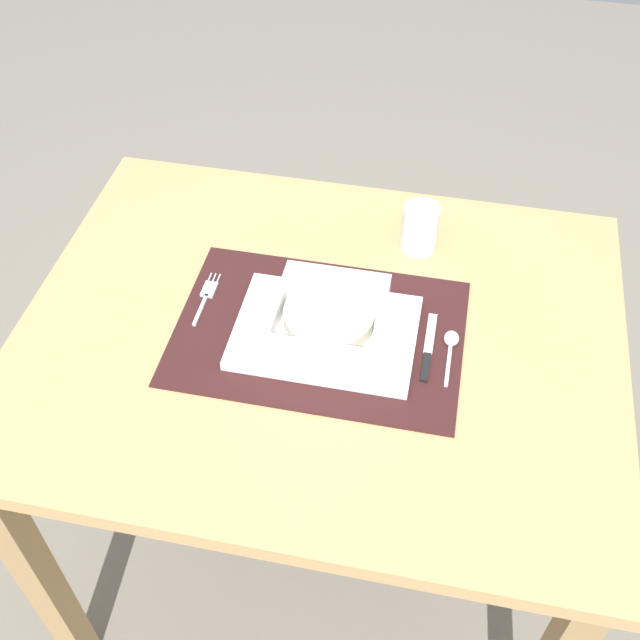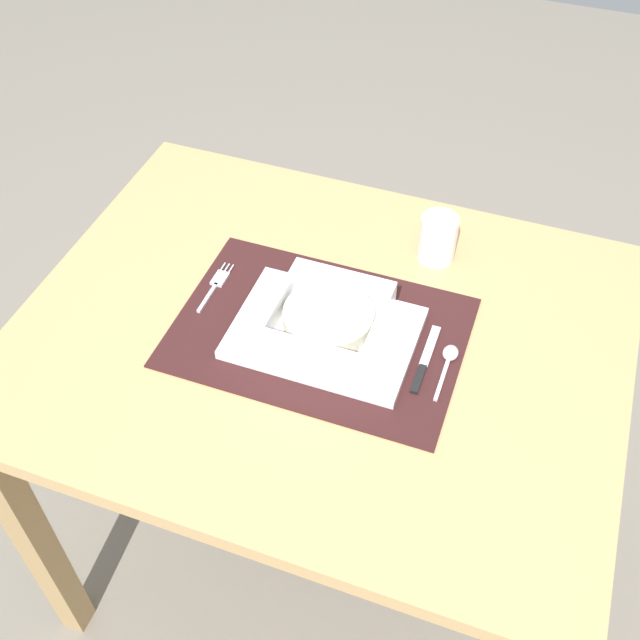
# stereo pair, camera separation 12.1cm
# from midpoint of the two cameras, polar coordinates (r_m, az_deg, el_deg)

# --- Properties ---
(ground_plane) EXTENTS (6.00, 6.00, 0.00)m
(ground_plane) POSITION_cam_midpoint_polar(r_m,az_deg,el_deg) (1.86, -1.95, -16.44)
(ground_plane) COLOR gray
(dining_table) EXTENTS (0.97, 0.77, 0.74)m
(dining_table) POSITION_cam_midpoint_polar(r_m,az_deg,el_deg) (1.32, -2.64, -3.97)
(dining_table) COLOR tan
(dining_table) RESTS_ON ground
(placemat) EXTENTS (0.46, 0.32, 0.00)m
(placemat) POSITION_cam_midpoint_polar(r_m,az_deg,el_deg) (1.23, -2.81, -1.05)
(placemat) COLOR #381919
(placemat) RESTS_ON dining_table
(serving_plate) EXTENTS (0.29, 0.20, 0.02)m
(serving_plate) POSITION_cam_midpoint_polar(r_m,az_deg,el_deg) (1.22, -2.44, -1.07)
(serving_plate) COLOR white
(serving_plate) RESTS_ON placemat
(porridge_bowl) EXTENTS (0.17, 0.17, 0.05)m
(porridge_bowl) POSITION_cam_midpoint_polar(r_m,az_deg,el_deg) (1.20, -2.22, -0.03)
(porridge_bowl) COLOR white
(porridge_bowl) RESTS_ON serving_plate
(fork) EXTENTS (0.02, 0.13, 0.00)m
(fork) POSITION_cam_midpoint_polar(r_m,az_deg,el_deg) (1.31, -11.00, 1.66)
(fork) COLOR silver
(fork) RESTS_ON placemat
(spoon) EXTENTS (0.02, 0.11, 0.01)m
(spoon) POSITION_cam_midpoint_polar(r_m,az_deg,el_deg) (1.22, 6.83, -1.91)
(spoon) COLOR silver
(spoon) RESTS_ON placemat
(butter_knife) EXTENTS (0.01, 0.14, 0.01)m
(butter_knife) POSITION_cam_midpoint_polar(r_m,az_deg,el_deg) (1.20, 5.13, -2.45)
(butter_knife) COLOR black
(butter_knife) RESTS_ON placemat
(drinking_glass) EXTENTS (0.06, 0.06, 0.08)m
(drinking_glass) POSITION_cam_midpoint_polar(r_m,az_deg,el_deg) (1.36, 4.83, 6.51)
(drinking_glass) COLOR white
(drinking_glass) RESTS_ON dining_table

